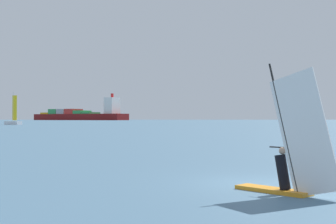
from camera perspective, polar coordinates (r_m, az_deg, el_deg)
name	(u,v)px	position (r m, az deg, el deg)	size (l,w,h in m)	color
ground_plane	(260,184)	(16.02, 11.43, -8.79)	(4000.00, 4000.00, 0.00)	#476B84
windsurfer	(289,160)	(13.91, 14.83, -5.77)	(2.21, 2.99, 3.96)	orange
cargo_ship	(80,115)	(704.68, -10.89, -0.34)	(145.73, 132.27, 38.69)	maroon
distant_headland	(160,112)	(1474.07, -0.95, 0.02)	(1078.10, 448.52, 48.69)	#4C564C
small_sailboat	(13,122)	(178.04, -18.78, -1.15)	(7.04, 6.56, 12.25)	white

